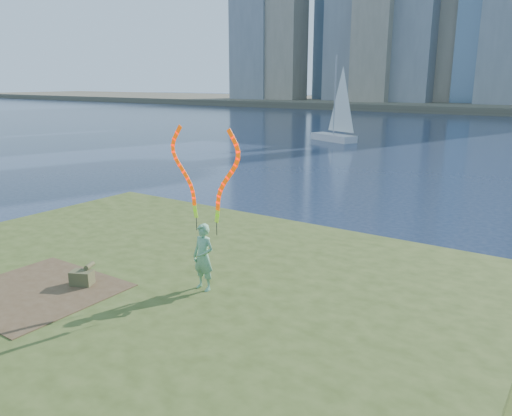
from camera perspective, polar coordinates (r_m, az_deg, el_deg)
The scene contains 6 objects.
ground at distance 12.82m, azimuth -5.61°, elevation -10.20°, with size 320.00×320.00×0.00m, color #18243C.
grassy_knoll at distance 11.19m, azimuth -13.36°, elevation -12.45°, with size 20.00×18.00×0.80m.
dirt_patch at distance 12.16m, azimuth -23.82°, elevation -8.68°, with size 3.20×3.00×0.02m, color #47331E.
woman_with_ribbons at distance 10.87m, azimuth -5.98°, elevation -2.17°, with size 2.00×0.39×3.90m.
canvas_bag at distance 12.07m, azimuth -19.22°, elevation -7.48°, with size 0.57×0.64×0.46m.
sailboat at distance 45.43m, azimuth 9.09°, elevation 9.15°, with size 4.84×3.21×7.46m.
Camera 1 is at (7.55, -8.89, 5.33)m, focal length 35.00 mm.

